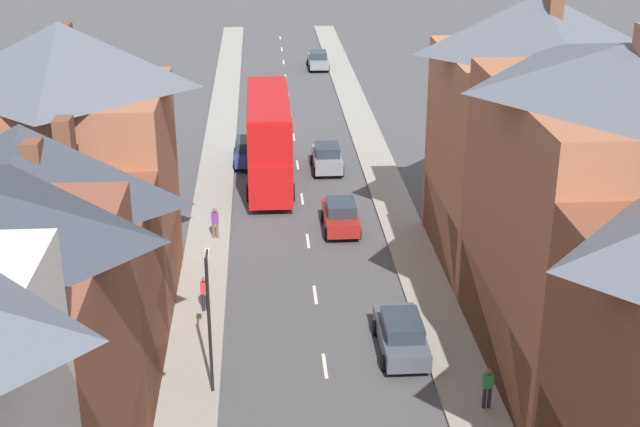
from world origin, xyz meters
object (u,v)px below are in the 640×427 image
(car_near_blue, at_px, (318,60))
(car_parked_right_a, at_px, (341,216))
(car_parked_left_a, at_px, (327,157))
(street_lamp, at_px, (209,314))
(pedestrian_far_left, at_px, (215,221))
(pedestrian_mid_left, at_px, (488,386))
(car_near_silver, at_px, (248,151))
(pedestrian_mid_right, at_px, (205,292))
(double_decker_bus_lead, at_px, (269,138))
(car_mid_black, at_px, (401,334))

(car_near_blue, bearing_deg, car_parked_right_a, -91.97)
(car_parked_left_a, height_order, street_lamp, street_lamp)
(pedestrian_far_left, bearing_deg, pedestrian_mid_left, -57.11)
(car_near_silver, relative_size, street_lamp, 0.76)
(car_parked_left_a, bearing_deg, street_lamp, -103.97)
(car_parked_left_a, distance_m, pedestrian_mid_left, 26.46)
(car_near_blue, bearing_deg, car_parked_left_a, -92.64)
(car_parked_right_a, relative_size, pedestrian_far_left, 2.41)
(car_parked_left_a, xyz_separation_m, pedestrian_mid_right, (-6.62, -18.27, 0.18))
(car_near_silver, height_order, pedestrian_far_left, pedestrian_far_left)
(double_decker_bus_lead, height_order, pedestrian_far_left, double_decker_bus_lead)
(car_parked_right_a, height_order, pedestrian_mid_left, pedestrian_mid_left)
(car_near_silver, relative_size, car_mid_black, 0.95)
(double_decker_bus_lead, distance_m, pedestrian_mid_right, 16.61)
(pedestrian_mid_left, bearing_deg, street_lamp, 169.06)
(car_mid_black, xyz_separation_m, pedestrian_mid_left, (2.41, -4.25, 0.23))
(car_parked_right_a, xyz_separation_m, pedestrian_far_left, (-6.51, -0.84, 0.20))
(car_parked_left_a, distance_m, pedestrian_far_left, 12.27)
(car_mid_black, relative_size, pedestrian_mid_left, 2.74)
(pedestrian_mid_right, bearing_deg, car_parked_left_a, 70.09)
(car_near_blue, height_order, car_parked_left_a, car_parked_left_a)
(car_mid_black, relative_size, pedestrian_mid_right, 2.74)
(double_decker_bus_lead, height_order, pedestrian_mid_left, double_decker_bus_lead)
(double_decker_bus_lead, bearing_deg, car_parked_left_a, 29.38)
(car_parked_right_a, distance_m, pedestrian_mid_right, 10.94)
(car_near_blue, height_order, pedestrian_far_left, pedestrian_far_left)
(double_decker_bus_lead, distance_m, car_near_silver, 4.42)
(car_parked_left_a, bearing_deg, pedestrian_mid_left, -81.94)
(pedestrian_mid_left, xyz_separation_m, street_lamp, (-9.76, 1.89, 2.21))
(car_mid_black, bearing_deg, car_parked_right_a, 95.99)
(car_near_silver, bearing_deg, car_parked_left_a, -19.19)
(car_mid_black, xyz_separation_m, pedestrian_mid_right, (-7.92, 3.68, 0.23))
(car_near_blue, bearing_deg, car_near_silver, -103.15)
(pedestrian_mid_right, bearing_deg, car_mid_black, -24.95)
(car_near_silver, distance_m, pedestrian_mid_left, 29.21)
(double_decker_bus_lead, distance_m, street_lamp, 22.42)
(car_mid_black, height_order, pedestrian_mid_left, pedestrian_mid_left)
(pedestrian_far_left, bearing_deg, double_decker_bus_lead, 70.85)
(car_mid_black, bearing_deg, car_near_silver, 104.68)
(car_parked_right_a, bearing_deg, car_mid_black, -84.01)
(street_lamp, bearing_deg, car_near_blue, 82.04)
(car_near_blue, distance_m, car_near_silver, 27.25)
(car_near_silver, xyz_separation_m, pedestrian_mid_left, (8.61, -27.91, 0.20))
(car_near_silver, xyz_separation_m, street_lamp, (-1.15, -26.02, 2.41))
(car_near_blue, height_order, car_mid_black, car_near_blue)
(pedestrian_far_left, distance_m, street_lamp, 14.10)
(pedestrian_mid_right, bearing_deg, street_lamp, -84.64)
(double_decker_bus_lead, relative_size, car_near_blue, 2.52)
(street_lamp, bearing_deg, pedestrian_mid_right, 95.36)
(pedestrian_mid_left, bearing_deg, car_near_blue, 92.54)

